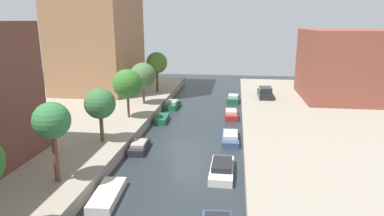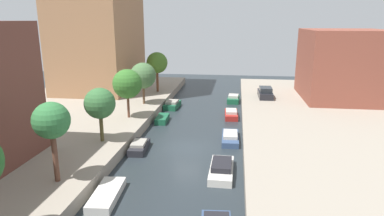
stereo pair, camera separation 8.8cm
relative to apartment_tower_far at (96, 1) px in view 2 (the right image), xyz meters
The scene contains 19 objects.
ground_plane 29.13m from the apartment_tower_far, 51.44° to the right, with size 84.00×84.00×0.00m, color #232B30.
quay_left 24.08m from the apartment_tower_far, 87.15° to the right, with size 20.00×64.00×1.00m, color gray.
quay_right 39.24m from the apartment_tower_far, 32.92° to the right, with size 20.00×64.00×1.00m, color gray.
apartment_tower_far is the anchor object (origin of this frame).
low_block_right 35.04m from the apartment_tower_far, ahead, with size 10.00×11.77×8.98m, color brown.
street_tree_1 31.90m from the apartment_tower_far, 73.24° to the right, with size 2.34×2.34×5.30m.
street_tree_2 25.35m from the apartment_tower_far, 67.92° to the right, with size 2.64×2.64×4.69m.
street_tree_3 19.20m from the apartment_tower_far, 58.43° to the right, with size 3.10×3.10×5.21m.
street_tree_4 15.23m from the apartment_tower_far, 43.04° to the right, with size 3.19×3.19×5.14m.
street_tree_5 12.36m from the apartment_tower_far, ahead, with size 3.03×3.03×5.72m.
parked_car 27.18m from the apartment_tower_far, ahead, with size 1.87×4.21×1.45m.
moored_boat_left_1 34.63m from the apartment_tower_far, 67.57° to the right, with size 1.83×4.21×0.55m.
moored_boat_left_2 27.69m from the apartment_tower_far, 60.57° to the right, with size 1.54×3.45×0.84m.
moored_boat_left_3 21.85m from the apartment_tower_far, 45.59° to the right, with size 1.32×3.08×0.64m.
moored_boat_left_4 18.97m from the apartment_tower_far, 26.92° to the right, with size 1.83×3.60×1.00m.
moored_boat_right_2 34.22m from the apartment_tower_far, 52.13° to the right, with size 1.75×4.48×0.96m.
moored_boat_right_3 29.71m from the apartment_tower_far, 41.58° to the right, with size 1.64×4.30×0.82m.
moored_boat_right_4 25.69m from the apartment_tower_far, 25.73° to the right, with size 1.64×3.77×0.92m.
moored_boat_right_5 24.01m from the apartment_tower_far, ahead, with size 1.71×3.24×1.03m.
Camera 2 is at (4.21, -28.17, 11.22)m, focal length 31.67 mm.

